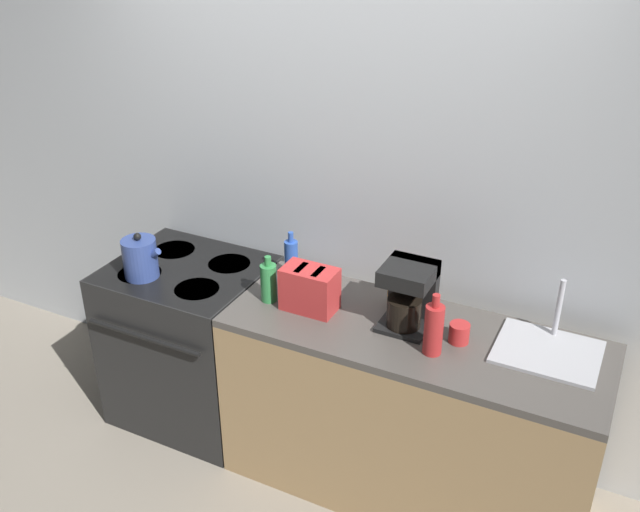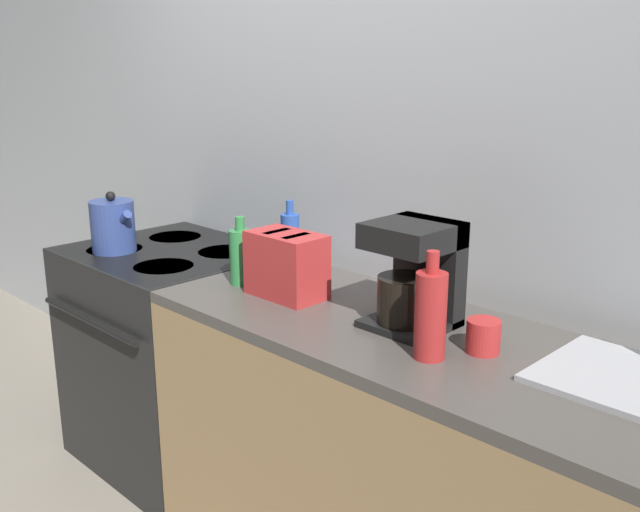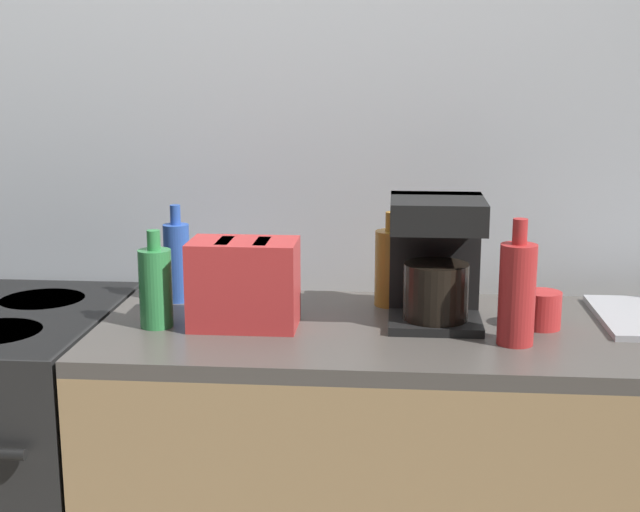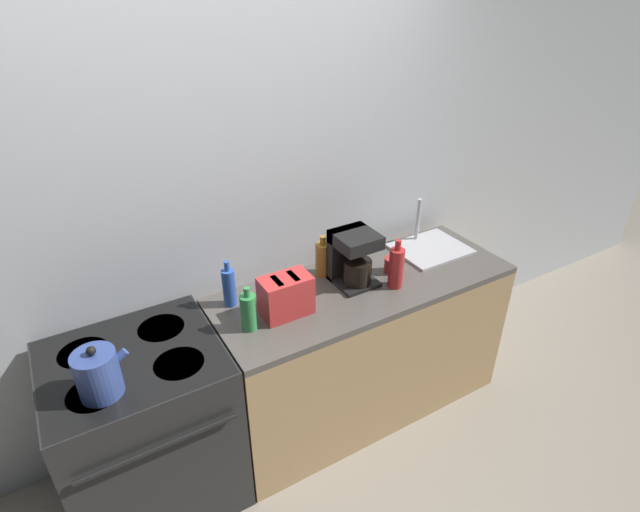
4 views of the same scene
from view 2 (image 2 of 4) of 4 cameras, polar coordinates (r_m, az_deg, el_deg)
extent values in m
cube|color=silver|center=(2.56, 3.14, 8.36)|extent=(8.00, 0.05, 2.60)
cube|color=black|center=(3.00, -11.45, -7.80)|extent=(0.77, 0.68, 0.89)
cube|color=black|center=(2.86, -11.92, 0.27)|extent=(0.75, 0.66, 0.02)
cylinder|color=black|center=(2.93, -16.11, 0.45)|extent=(0.22, 0.22, 0.01)
cylinder|color=black|center=(2.64, -12.40, -0.91)|extent=(0.22, 0.22, 0.01)
cylinder|color=black|center=(3.07, -11.51, 1.43)|extent=(0.22, 0.22, 0.01)
cylinder|color=black|center=(2.80, -7.54, 0.25)|extent=(0.22, 0.22, 0.01)
cylinder|color=black|center=(2.74, -18.05, -4.92)|extent=(0.65, 0.02, 0.02)
cube|color=tan|center=(2.18, 7.37, -17.60)|extent=(1.68, 0.62, 0.86)
cube|color=#514C47|center=(1.98, 7.82, -6.68)|extent=(1.68, 0.62, 0.04)
cylinder|color=#33478C|center=(2.87, -16.24, 2.30)|extent=(0.17, 0.17, 0.20)
sphere|color=black|center=(2.85, -16.42, 4.61)|extent=(0.04, 0.04, 0.04)
cylinder|color=#33478C|center=(2.79, -15.49, 2.84)|extent=(0.10, 0.03, 0.08)
cube|color=red|center=(2.23, -2.69, -0.71)|extent=(0.25, 0.15, 0.20)
cube|color=black|center=(2.24, -3.47, 1.91)|extent=(0.03, 0.10, 0.01)
cube|color=black|center=(2.17, -1.95, 1.54)|extent=(0.03, 0.10, 0.01)
cube|color=black|center=(2.02, 7.18, -5.33)|extent=(0.21, 0.23, 0.02)
cube|color=black|center=(2.04, 8.74, -1.07)|extent=(0.21, 0.06, 0.30)
cube|color=black|center=(1.94, 7.43, 1.65)|extent=(0.21, 0.23, 0.07)
cylinder|color=black|center=(1.97, 6.75, -3.49)|extent=(0.15, 0.15, 0.13)
cube|color=#B7B7BC|center=(1.81, 23.93, -9.22)|extent=(0.42, 0.35, 0.01)
cylinder|color=#9E6B23|center=(2.17, 7.61, -1.49)|extent=(0.08, 0.08, 0.19)
cylinder|color=#9E6B23|center=(2.14, 7.72, 1.57)|extent=(0.03, 0.03, 0.05)
cylinder|color=#B72828|center=(1.78, 8.83, -4.77)|extent=(0.08, 0.08, 0.22)
cylinder|color=#B72828|center=(1.74, 9.01, -0.49)|extent=(0.03, 0.03, 0.06)
cylinder|color=#338C47|center=(2.37, -6.34, -0.09)|extent=(0.08, 0.08, 0.18)
cylinder|color=#338C47|center=(2.34, -6.43, 2.60)|extent=(0.03, 0.03, 0.05)
cylinder|color=#2D56B7|center=(2.52, -2.40, 1.12)|extent=(0.07, 0.07, 0.20)
cylinder|color=#2D56B7|center=(2.49, -2.44, 3.90)|extent=(0.03, 0.03, 0.05)
cylinder|color=red|center=(1.87, 12.93, -6.28)|extent=(0.09, 0.09, 0.09)
camera|label=1|loc=(1.46, -129.27, 35.18)|focal=40.00mm
camera|label=3|loc=(1.35, -67.54, 0.81)|focal=50.00mm
camera|label=4|loc=(2.59, -58.49, 25.60)|focal=28.00mm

